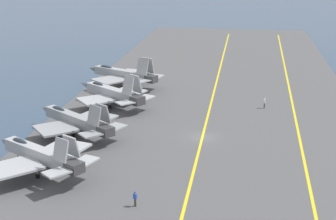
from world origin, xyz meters
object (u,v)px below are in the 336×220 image
parked_jet_fourth (123,74)px  crew_white_vest (264,103)px  parked_jet_nearest (40,155)px  crew_blue_vest (135,198)px  parked_jet_third (112,93)px  parked_jet_second (76,120)px

parked_jet_fourth → crew_white_vest: bearing=-110.7°
parked_jet_fourth → parked_jet_nearest: bearing=179.9°
crew_blue_vest → crew_white_vest: 41.13m
parked_jet_nearest → parked_jet_third: (29.37, -1.34, -0.19)m
parked_jet_second → parked_jet_fourth: 28.18m
parked_jet_nearest → crew_white_vest: bearing=-40.8°
parked_jet_nearest → parked_jet_third: 29.41m
parked_jet_second → crew_white_vest: (17.74, -27.99, -1.23)m
parked_jet_fourth → parked_jet_third: bearing=-174.4°
crew_white_vest → parked_jet_third: bearing=95.9°
parked_jet_nearest → parked_jet_third: size_ratio=0.98×
parked_jet_nearest → parked_jet_third: bearing=-2.6°
parked_jet_third → parked_jet_fourth: bearing=5.6°
crew_blue_vest → parked_jet_second: bearing=33.0°
parked_jet_third → parked_jet_fourth: 13.25m
parked_jet_second → crew_white_vest: bearing=-57.6°
crew_white_vest → parked_jet_second: bearing=122.4°
parked_jet_third → parked_jet_fourth: (13.18, 1.29, 0.28)m
parked_jet_fourth → crew_blue_vest: 50.66m
parked_jet_second → parked_jet_fourth: parked_jet_fourth is taller
parked_jet_nearest → crew_blue_vest: 14.68m
parked_jet_second → parked_jet_third: bearing=-6.2°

